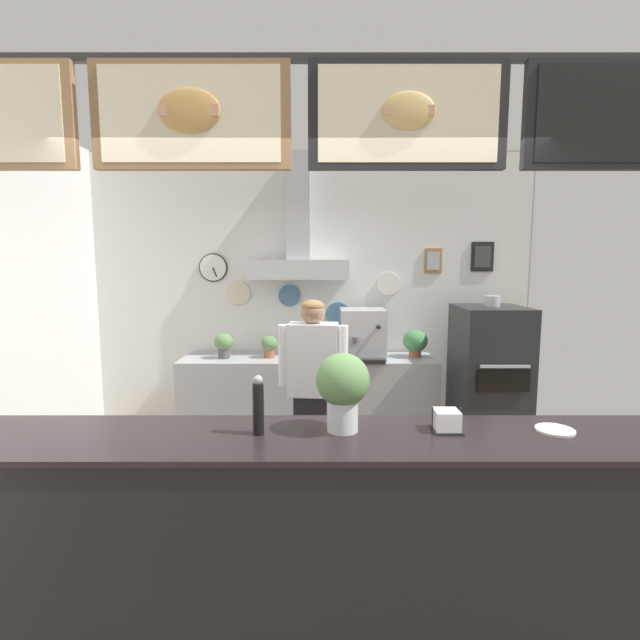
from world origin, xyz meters
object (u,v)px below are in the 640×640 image
object	(u,v)px
espresso_machine	(360,334)
potted_thyme	(413,342)
napkin_holder	(444,421)
condiment_plate	(552,430)
potted_basil	(267,345)
basil_vase	(341,388)
shop_worker	(311,394)
pepper_grinder	(256,405)
potted_rosemary	(320,343)
potted_oregano	(222,344)
pizza_oven	(486,383)

from	to	relation	value
espresso_machine	potted_thyme	distance (m)	0.55
napkin_holder	condiment_plate	bearing A→B (deg)	-0.91
espresso_machine	potted_basil	distance (m)	0.94
potted_basil	basil_vase	world-z (taller)	basil_vase
potted_thyme	shop_worker	bearing A→B (deg)	-131.48
basil_vase	pepper_grinder	distance (m)	0.43
espresso_machine	pepper_grinder	world-z (taller)	espresso_machine
potted_rosemary	pepper_grinder	size ratio (longest dim) A/B	0.88
potted_oregano	napkin_holder	distance (m)	2.82
potted_basil	pepper_grinder	world-z (taller)	pepper_grinder
shop_worker	potted_oregano	size ratio (longest dim) A/B	6.40
pizza_oven	pepper_grinder	bearing A→B (deg)	-132.47
basil_vase	shop_worker	bearing A→B (deg)	97.90
pizza_oven	pepper_grinder	world-z (taller)	pizza_oven
pizza_oven	potted_basil	size ratio (longest dim) A/B	7.14
potted_oregano	espresso_machine	bearing A→B (deg)	0.39
potted_rosemary	potted_basil	distance (m)	0.54
potted_rosemary	pepper_grinder	distance (m)	2.42
condiment_plate	potted_oregano	bearing A→B (deg)	133.11
pizza_oven	potted_rosemary	size ratio (longest dim) A/B	5.90
espresso_machine	napkin_holder	xyz separation A→B (m)	(0.23, -2.32, -0.09)
pepper_grinder	condiment_plate	xyz separation A→B (m)	(1.51, 0.04, -0.14)
potted_oregano	potted_thyme	xyz separation A→B (m)	(1.93, 0.06, 0.01)
potted_oregano	potted_thyme	bearing A→B (deg)	1.85
potted_thyme	napkin_holder	xyz separation A→B (m)	(-0.32, -2.37, -0.00)
potted_oregano	pepper_grinder	size ratio (longest dim) A/B	0.83
pizza_oven	potted_thyme	bearing A→B (deg)	153.03
shop_worker	potted_rosemary	size ratio (longest dim) A/B	6.02
shop_worker	condiment_plate	world-z (taller)	shop_worker
basil_vase	napkin_holder	bearing A→B (deg)	0.12
potted_oregano	potted_basil	world-z (taller)	potted_oregano
pepper_grinder	condiment_plate	world-z (taller)	pepper_grinder
pepper_grinder	espresso_machine	bearing A→B (deg)	72.80
espresso_machine	napkin_holder	bearing A→B (deg)	-84.45
napkin_holder	condiment_plate	xyz separation A→B (m)	(0.56, -0.01, -0.04)
napkin_holder	potted_thyme	bearing A→B (deg)	82.39
espresso_machine	pepper_grinder	size ratio (longest dim) A/B	1.69
shop_worker	napkin_holder	bearing A→B (deg)	124.97
potted_basil	pepper_grinder	bearing A→B (deg)	-85.11
potted_basil	pepper_grinder	size ratio (longest dim) A/B	0.73
potted_oregano	basil_vase	xyz separation A→B (m)	(1.08, -2.31, 0.18)
potted_oregano	potted_basil	distance (m)	0.45
potted_oregano	pepper_grinder	bearing A→B (deg)	-74.47
napkin_holder	shop_worker	bearing A→B (deg)	120.01
napkin_holder	pepper_grinder	bearing A→B (deg)	-177.02
espresso_machine	condiment_plate	xyz separation A→B (m)	(0.78, -2.33, -0.14)
potted_rosemary	basil_vase	xyz separation A→B (m)	(0.09, -2.34, 0.18)
potted_thyme	napkin_holder	world-z (taller)	potted_thyme
potted_rosemary	basil_vase	size ratio (longest dim) A/B	0.66
potted_basil	napkin_holder	xyz separation A→B (m)	(1.16, -2.34, 0.03)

